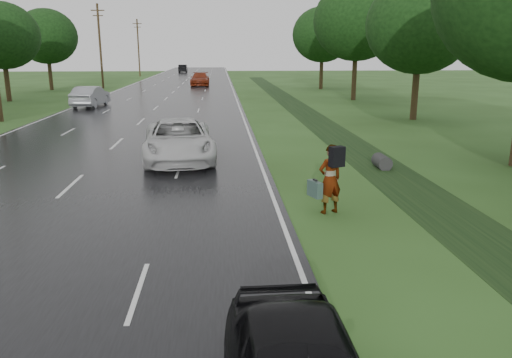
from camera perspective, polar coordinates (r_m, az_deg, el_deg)
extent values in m
cube|color=black|center=(54.29, -9.72, 9.49)|extent=(14.00, 180.00, 0.04)
cube|color=silver|center=(54.07, -2.48, 9.69)|extent=(0.12, 180.00, 0.01)
cube|color=silver|center=(55.33, -16.78, 9.21)|extent=(0.12, 180.00, 0.01)
cube|color=silver|center=(54.28, -9.72, 9.52)|extent=(0.12, 180.00, 0.01)
cube|color=black|center=(29.89, 8.22, 5.62)|extent=(2.20, 120.00, 0.01)
cylinder|color=#2D2D2D|center=(20.36, 14.19, 1.92)|extent=(0.56, 1.00, 0.56)
cylinder|color=#382817|center=(65.44, -17.38, 14.23)|extent=(0.26, 0.26, 10.00)
cube|color=#382817|center=(65.61, -17.66, 17.89)|extent=(1.60, 0.12, 0.12)
cube|color=#382817|center=(65.57, -17.62, 17.37)|extent=(1.20, 0.10, 0.10)
cylinder|color=#382817|center=(94.94, -13.29, 14.36)|extent=(0.26, 0.26, 10.00)
cube|color=#382817|center=(95.06, -13.44, 16.89)|extent=(1.60, 0.12, 0.12)
cube|color=#382817|center=(95.03, -13.42, 16.53)|extent=(1.20, 0.10, 0.10)
cylinder|color=#382817|center=(35.47, 17.71, 9.32)|extent=(0.44, 0.44, 3.52)
ellipsoid|color=black|center=(35.40, 18.27, 16.40)|extent=(7.00, 7.00, 6.30)
cylinder|color=#382817|center=(48.60, 11.16, 11.31)|extent=(0.44, 0.44, 4.16)
ellipsoid|color=black|center=(48.61, 11.46, 17.29)|extent=(8.00, 8.00, 7.20)
cylinder|color=#382817|center=(62.16, 7.46, 11.86)|extent=(0.44, 0.44, 3.68)
ellipsoid|color=black|center=(62.13, 7.60, 16.04)|extent=(7.20, 7.20, 6.48)
cylinder|color=#382817|center=(51.69, -26.55, 9.81)|extent=(0.44, 0.44, 3.36)
ellipsoid|color=black|center=(51.63, -27.08, 14.39)|extent=(6.60, 6.60, 5.94)
cylinder|color=#382817|center=(65.04, -22.45, 10.95)|extent=(0.44, 0.44, 3.52)
ellipsoid|color=black|center=(65.01, -22.83, 14.80)|extent=(7.00, 7.00, 6.30)
imported|color=#A5998C|center=(14.22, 8.46, -0.02)|extent=(0.85, 0.71, 1.99)
cube|color=black|center=(13.83, 9.24, 2.54)|extent=(0.46, 0.37, 0.56)
cube|color=#364E47|center=(14.15, 6.74, -1.15)|extent=(0.38, 0.59, 0.45)
cube|color=black|center=(14.08, 6.78, -0.10)|extent=(0.12, 0.19, 0.04)
imported|color=silver|center=(21.17, -8.83, 4.41)|extent=(3.37, 6.32, 1.69)
imported|color=gray|center=(43.66, -18.40, 8.95)|extent=(2.20, 5.23, 1.68)
imported|color=maroon|center=(67.48, -6.42, 11.28)|extent=(2.43, 5.90, 1.71)
imported|color=black|center=(109.95, -8.35, 12.39)|extent=(1.82, 5.02, 1.65)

